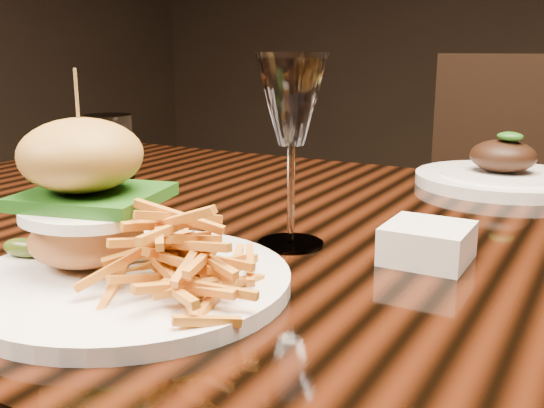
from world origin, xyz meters
The scene contains 7 objects.
dining_table centered at (0.00, 0.00, 0.67)m, with size 1.60×0.90×0.75m.
burger_plate centered at (-0.14, -0.26, 0.80)m, with size 0.29×0.29×0.20m.
ramekin centered at (0.08, -0.05, 0.77)m, with size 0.08×0.08×0.04m, color white.
wine_glass centered at (-0.07, -0.07, 0.90)m, with size 0.08×0.08×0.21m.
water_tumbler centered at (-0.51, 0.11, 0.80)m, with size 0.08×0.08×0.11m, color white.
far_dish centered at (0.08, 0.37, 0.77)m, with size 0.27×0.27×0.09m.
chair_far centered at (0.04, 0.89, 0.54)m, with size 0.48×0.49×0.95m.
Camera 1 is at (0.24, -0.68, 0.96)m, focal length 42.00 mm.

